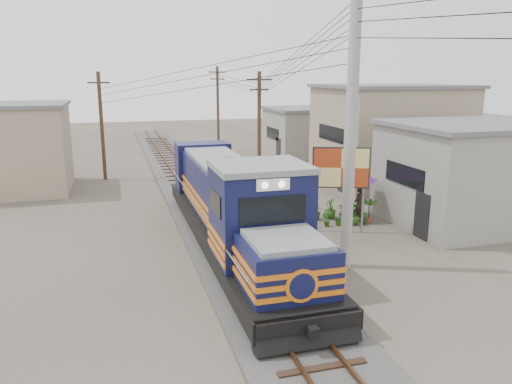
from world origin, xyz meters
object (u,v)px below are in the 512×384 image
object	(u,v)px
billboard	(341,170)
market_umbrella	(354,174)
locomotive	(233,208)
vendor	(359,205)

from	to	relation	value
billboard	market_umbrella	size ratio (longest dim) A/B	1.33
billboard	market_umbrella	xyz separation A→B (m)	(1.61, 1.83, -0.64)
locomotive	market_umbrella	xyz separation A→B (m)	(6.63, 2.80, 0.43)
billboard	vendor	world-z (taller)	billboard
locomotive	billboard	xyz separation A→B (m)	(5.02, 0.97, 1.07)
market_umbrella	vendor	size ratio (longest dim) A/B	1.60
locomotive	market_umbrella	world-z (taller)	locomotive
locomotive	billboard	bearing A→B (deg)	10.97
billboard	market_umbrella	world-z (taller)	billboard
market_umbrella	vendor	bearing A→B (deg)	-98.09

